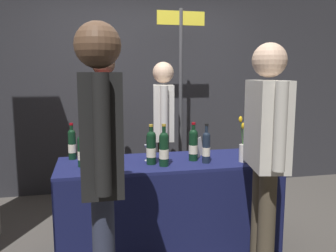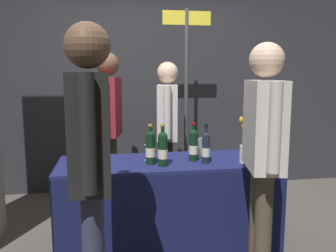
{
  "view_description": "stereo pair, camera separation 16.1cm",
  "coord_description": "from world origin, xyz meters",
  "px_view_note": "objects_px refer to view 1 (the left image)",
  "views": [
    {
      "loc": [
        -0.63,
        -2.84,
        1.51
      ],
      "look_at": [
        0.0,
        0.0,
        1.08
      ],
      "focal_mm": 37.41,
      "sensor_mm": 36.0,
      "label": 1
    },
    {
      "loc": [
        -0.47,
        -2.87,
        1.51
      ],
      "look_at": [
        0.0,
        0.0,
        1.08
      ],
      "focal_mm": 37.41,
      "sensor_mm": 36.0,
      "label": 2
    }
  ],
  "objects_px": {
    "tasting_table": "(168,188)",
    "wine_glass_mid": "(148,149)",
    "featured_wine_bottle": "(193,144)",
    "vendor_presenter": "(105,119)",
    "taster_foreground_right": "(101,154)",
    "wine_glass_near_vendor": "(256,146)",
    "display_bottle_0": "(206,147)",
    "booth_signpost": "(181,86)",
    "flower_vase": "(244,149)"
  },
  "relations": [
    {
      "from": "display_bottle_0",
      "to": "taster_foreground_right",
      "type": "distance_m",
      "value": 1.22
    },
    {
      "from": "wine_glass_near_vendor",
      "to": "taster_foreground_right",
      "type": "relative_size",
      "value": 0.09
    },
    {
      "from": "booth_signpost",
      "to": "wine_glass_near_vendor",
      "type": "bearing_deg",
      "value": -72.62
    },
    {
      "from": "display_bottle_0",
      "to": "wine_glass_mid",
      "type": "xyz_separation_m",
      "value": [
        -0.46,
        0.18,
        -0.04
      ]
    },
    {
      "from": "vendor_presenter",
      "to": "booth_signpost",
      "type": "relative_size",
      "value": 0.77
    },
    {
      "from": "wine_glass_mid",
      "to": "booth_signpost",
      "type": "bearing_deg",
      "value": 62.64
    },
    {
      "from": "tasting_table",
      "to": "flower_vase",
      "type": "distance_m",
      "value": 0.73
    },
    {
      "from": "vendor_presenter",
      "to": "tasting_table",
      "type": "bearing_deg",
      "value": 42.02
    },
    {
      "from": "taster_foreground_right",
      "to": "tasting_table",
      "type": "bearing_deg",
      "value": -31.89
    },
    {
      "from": "wine_glass_near_vendor",
      "to": "flower_vase",
      "type": "relative_size",
      "value": 0.39
    },
    {
      "from": "featured_wine_bottle",
      "to": "booth_signpost",
      "type": "xyz_separation_m",
      "value": [
        0.19,
        1.17,
        0.45
      ]
    },
    {
      "from": "tasting_table",
      "to": "wine_glass_mid",
      "type": "bearing_deg",
      "value": 164.97
    },
    {
      "from": "wine_glass_near_vendor",
      "to": "vendor_presenter",
      "type": "relative_size",
      "value": 0.09
    },
    {
      "from": "featured_wine_bottle",
      "to": "taster_foreground_right",
      "type": "bearing_deg",
      "value": -130.77
    },
    {
      "from": "tasting_table",
      "to": "taster_foreground_right",
      "type": "xyz_separation_m",
      "value": [
        -0.59,
        -0.96,
        0.55
      ]
    },
    {
      "from": "flower_vase",
      "to": "wine_glass_near_vendor",
      "type": "bearing_deg",
      "value": 34.0
    },
    {
      "from": "flower_vase",
      "to": "booth_signpost",
      "type": "bearing_deg",
      "value": 99.21
    },
    {
      "from": "featured_wine_bottle",
      "to": "taster_foreground_right",
      "type": "distance_m",
      "value": 1.24
    },
    {
      "from": "featured_wine_bottle",
      "to": "vendor_presenter",
      "type": "xyz_separation_m",
      "value": [
        -0.71,
        0.87,
        0.13
      ]
    },
    {
      "from": "featured_wine_bottle",
      "to": "wine_glass_near_vendor",
      "type": "relative_size",
      "value": 2.16
    },
    {
      "from": "wine_glass_near_vendor",
      "to": "taster_foreground_right",
      "type": "distance_m",
      "value": 1.65
    },
    {
      "from": "tasting_table",
      "to": "booth_signpost",
      "type": "bearing_deg",
      "value": 70.47
    },
    {
      "from": "tasting_table",
      "to": "taster_foreground_right",
      "type": "bearing_deg",
      "value": -121.33
    },
    {
      "from": "featured_wine_bottle",
      "to": "wine_glass_near_vendor",
      "type": "height_order",
      "value": "featured_wine_bottle"
    },
    {
      "from": "wine_glass_mid",
      "to": "booth_signpost",
      "type": "height_order",
      "value": "booth_signpost"
    },
    {
      "from": "vendor_presenter",
      "to": "display_bottle_0",
      "type": "bearing_deg",
      "value": 50.47
    },
    {
      "from": "wine_glass_near_vendor",
      "to": "flower_vase",
      "type": "bearing_deg",
      "value": -146.0
    },
    {
      "from": "tasting_table",
      "to": "featured_wine_bottle",
      "type": "xyz_separation_m",
      "value": [
        0.21,
        -0.04,
        0.38
      ]
    },
    {
      "from": "display_bottle_0",
      "to": "flower_vase",
      "type": "distance_m",
      "value": 0.32
    },
    {
      "from": "wine_glass_near_vendor",
      "to": "booth_signpost",
      "type": "height_order",
      "value": "booth_signpost"
    },
    {
      "from": "featured_wine_bottle",
      "to": "flower_vase",
      "type": "bearing_deg",
      "value": -18.41
    },
    {
      "from": "vendor_presenter",
      "to": "taster_foreground_right",
      "type": "xyz_separation_m",
      "value": [
        -0.09,
        -1.8,
        0.04
      ]
    },
    {
      "from": "wine_glass_mid",
      "to": "flower_vase",
      "type": "bearing_deg",
      "value": -15.33
    },
    {
      "from": "display_bottle_0",
      "to": "wine_glass_mid",
      "type": "bearing_deg",
      "value": 158.32
    },
    {
      "from": "flower_vase",
      "to": "tasting_table",
      "type": "bearing_deg",
      "value": 164.6
    },
    {
      "from": "tasting_table",
      "to": "flower_vase",
      "type": "bearing_deg",
      "value": -15.4
    },
    {
      "from": "featured_wine_bottle",
      "to": "wine_glass_mid",
      "type": "height_order",
      "value": "featured_wine_bottle"
    },
    {
      "from": "wine_glass_near_vendor",
      "to": "vendor_presenter",
      "type": "bearing_deg",
      "value": 144.9
    },
    {
      "from": "display_bottle_0",
      "to": "vendor_presenter",
      "type": "bearing_deg",
      "value": 129.01
    },
    {
      "from": "vendor_presenter",
      "to": "booth_signpost",
      "type": "distance_m",
      "value": 1.0
    },
    {
      "from": "wine_glass_mid",
      "to": "featured_wine_bottle",
      "type": "bearing_deg",
      "value": -11.93
    },
    {
      "from": "vendor_presenter",
      "to": "booth_signpost",
      "type": "height_order",
      "value": "booth_signpost"
    },
    {
      "from": "featured_wine_bottle",
      "to": "booth_signpost",
      "type": "height_order",
      "value": "booth_signpost"
    },
    {
      "from": "display_bottle_0",
      "to": "taster_foreground_right",
      "type": "xyz_separation_m",
      "value": [
        -0.88,
        -0.83,
        0.17
      ]
    },
    {
      "from": "booth_signpost",
      "to": "tasting_table",
      "type": "bearing_deg",
      "value": -109.53
    },
    {
      "from": "tasting_table",
      "to": "wine_glass_mid",
      "type": "relative_size",
      "value": 13.49
    },
    {
      "from": "wine_glass_near_vendor",
      "to": "display_bottle_0",
      "type": "bearing_deg",
      "value": -170.79
    },
    {
      "from": "wine_glass_mid",
      "to": "display_bottle_0",
      "type": "bearing_deg",
      "value": -21.68
    },
    {
      "from": "tasting_table",
      "to": "vendor_presenter",
      "type": "height_order",
      "value": "vendor_presenter"
    },
    {
      "from": "tasting_table",
      "to": "taster_foreground_right",
      "type": "height_order",
      "value": "taster_foreground_right"
    }
  ]
}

